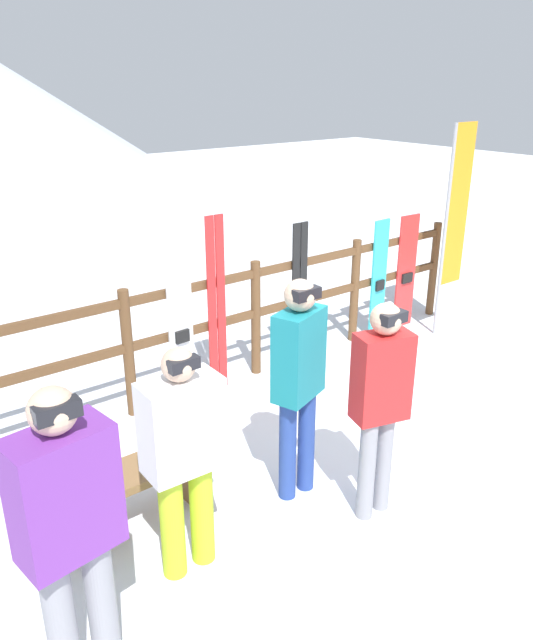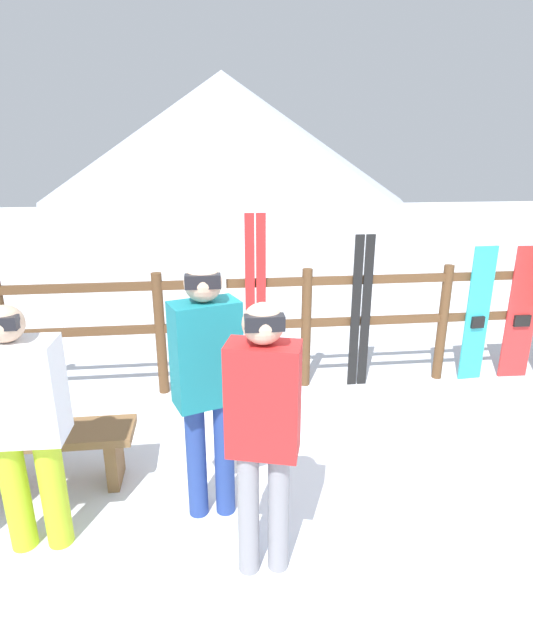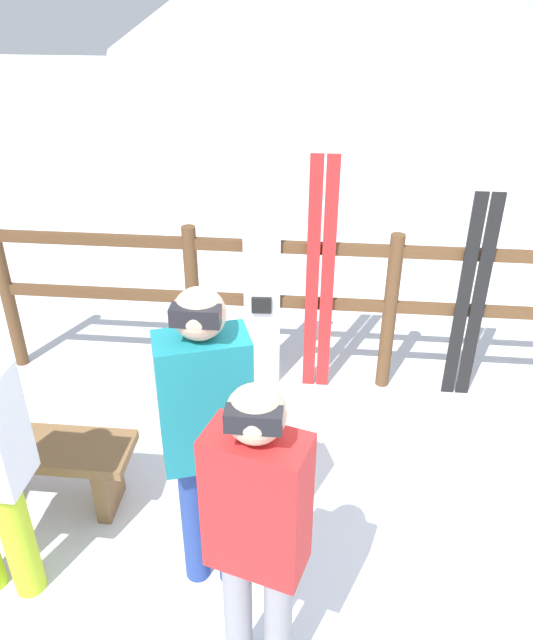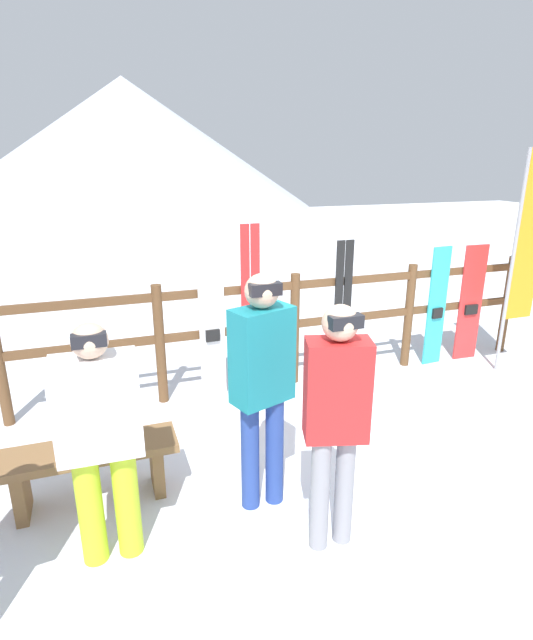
# 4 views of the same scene
# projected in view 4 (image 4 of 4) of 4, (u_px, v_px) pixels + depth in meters

# --- Properties ---
(ground_plane) EXTENTS (40.00, 40.00, 0.00)m
(ground_plane) POSITION_uv_depth(u_px,v_px,m) (367.00, 460.00, 4.11)
(ground_plane) COLOR white
(mountain_backdrop) EXTENTS (18.00, 18.00, 6.00)m
(mountain_backdrop) POSITION_uv_depth(u_px,v_px,m) (126.00, 143.00, 24.38)
(mountain_backdrop) COLOR #B2BCD1
(mountain_backdrop) RESTS_ON ground
(fence) EXTENTS (5.83, 0.10, 1.22)m
(fence) POSITION_uv_depth(u_px,v_px,m) (295.00, 319.00, 5.33)
(fence) COLOR brown
(fence) RESTS_ON ground
(bench) EXTENTS (1.23, 0.36, 0.44)m
(bench) POSITION_uv_depth(u_px,v_px,m) (90.00, 462.00, 3.53)
(bench) COLOR brown
(bench) RESTS_ON ground
(person_teal) EXTENTS (0.45, 0.34, 1.69)m
(person_teal) POSITION_uv_depth(u_px,v_px,m) (262.00, 376.00, 3.30)
(person_teal) COLOR navy
(person_teal) RESTS_ON ground
(person_white) EXTENTS (0.48, 0.27, 1.54)m
(person_white) POSITION_uv_depth(u_px,v_px,m) (100.00, 432.00, 2.87)
(person_white) COLOR #B7D826
(person_white) RESTS_ON ground
(person_red) EXTENTS (0.42, 0.30, 1.61)m
(person_red) POSITION_uv_depth(u_px,v_px,m) (336.00, 412.00, 2.95)
(person_red) COLOR gray
(person_red) RESTS_ON ground
(snowboard_white) EXTENTS (0.26, 0.06, 1.51)m
(snowboard_white) POSITION_uv_depth(u_px,v_px,m) (212.00, 328.00, 4.99)
(snowboard_white) COLOR white
(snowboard_white) RESTS_ON ground
(ski_pair_red) EXTENTS (0.20, 0.02, 1.77)m
(ski_pair_red) POSITION_uv_depth(u_px,v_px,m) (251.00, 311.00, 5.07)
(ski_pair_red) COLOR red
(ski_pair_red) RESTS_ON ground
(ski_pair_black) EXTENTS (0.20, 0.02, 1.55)m
(ski_pair_black) POSITION_uv_depth(u_px,v_px,m) (342.00, 311.00, 5.43)
(ski_pair_black) COLOR black
(ski_pair_black) RESTS_ON ground
(snowboard_cyan) EXTENTS (0.25, 0.07, 1.42)m
(snowboard_cyan) POSITION_uv_depth(u_px,v_px,m) (437.00, 307.00, 5.83)
(snowboard_cyan) COLOR #2DBFCC
(snowboard_cyan) RESTS_ON ground
(snowboard_red) EXTENTS (0.31, 0.06, 1.41)m
(snowboard_red) POSITION_uv_depth(u_px,v_px,m) (470.00, 304.00, 5.98)
(snowboard_red) COLOR red
(snowboard_red) RESTS_ON ground
(rental_flag) EXTENTS (0.40, 0.04, 2.47)m
(rental_flag) POSITION_uv_depth(u_px,v_px,m) (524.00, 247.00, 5.45)
(rental_flag) COLOR #99999E
(rental_flag) RESTS_ON ground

